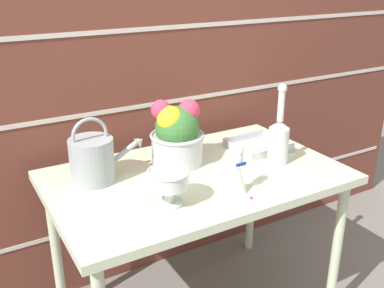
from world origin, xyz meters
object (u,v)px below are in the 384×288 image
at_px(crystal_pedestal_bowl, 169,181).
at_px(flower_planter, 177,134).
at_px(glass_decanter, 279,138).
at_px(watering_can, 93,159).
at_px(wire_tray, 258,147).
at_px(figurine_vase, 238,174).

xyz_separation_m(crystal_pedestal_bowl, flower_planter, (0.20, 0.31, 0.04)).
distance_m(crystal_pedestal_bowl, glass_decanter, 0.59).
height_order(watering_can, glass_decanter, glass_decanter).
xyz_separation_m(crystal_pedestal_bowl, wire_tray, (0.61, 0.27, -0.08)).
distance_m(watering_can, flower_planter, 0.37).
bearing_deg(flower_planter, figurine_vase, -79.25).
bearing_deg(figurine_vase, glass_decanter, 23.93).
bearing_deg(flower_planter, glass_decanter, -30.02).
height_order(watering_can, crystal_pedestal_bowl, watering_can).
bearing_deg(crystal_pedestal_bowl, figurine_vase, -9.65).
xyz_separation_m(flower_planter, figurine_vase, (0.07, -0.36, -0.06)).
bearing_deg(glass_decanter, watering_can, 163.06).
bearing_deg(wire_tray, watering_can, 175.80).
distance_m(watering_can, figurine_vase, 0.57).
bearing_deg(wire_tray, flower_planter, 173.26).
distance_m(flower_planter, figurine_vase, 0.37).
height_order(glass_decanter, figurine_vase, glass_decanter).
distance_m(crystal_pedestal_bowl, figurine_vase, 0.27).
relative_size(flower_planter, glass_decanter, 0.81).
relative_size(glass_decanter, wire_tray, 1.41).
height_order(flower_planter, wire_tray, flower_planter).
bearing_deg(wire_tray, crystal_pedestal_bowl, -156.48).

